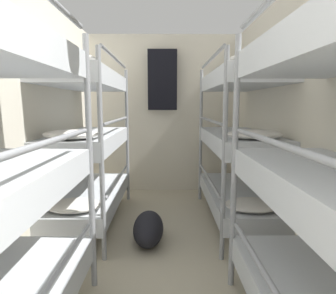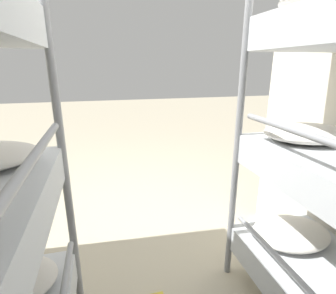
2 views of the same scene
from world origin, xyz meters
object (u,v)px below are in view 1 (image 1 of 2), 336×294
at_px(duffel_bag, 148,228).
at_px(hanging_coat, 162,80).
at_px(bunk_stack_right_far, 238,140).
at_px(bunk_stack_left_far, 89,140).

height_order(duffel_bag, hanging_coat, hanging_coat).
relative_size(bunk_stack_right_far, hanging_coat, 2.11).
distance_m(bunk_stack_left_far, duffel_bag, 1.19).
height_order(bunk_stack_left_far, bunk_stack_right_far, same).
distance_m(bunk_stack_left_far, hanging_coat, 1.71).
relative_size(duffel_bag, hanging_coat, 0.69).
bearing_deg(bunk_stack_left_far, hanging_coat, 57.64).
xyz_separation_m(bunk_stack_right_far, hanging_coat, (-0.86, 1.29, 0.76)).
distance_m(bunk_stack_left_far, bunk_stack_right_far, 1.68).
bearing_deg(duffel_bag, bunk_stack_left_far, 144.61).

